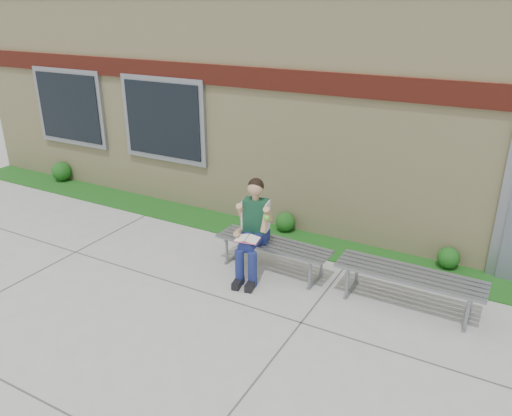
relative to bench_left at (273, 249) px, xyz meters
The scene contains 9 objects.
ground 1.58m from the bench_left, 92.55° to the right, with size 80.00×80.00×0.00m, color #9E9E99.
grass_strip 1.12m from the bench_left, 93.68° to the left, with size 16.00×0.80×0.02m, color #154F15.
school_building 4.78m from the bench_left, 90.89° to the left, with size 16.20×6.22×4.20m.
bench_left is the anchor object (origin of this frame).
bench_right 2.00m from the bench_left, ahead, with size 1.91×0.53×0.50m.
girl 0.50m from the bench_left, 136.10° to the right, with size 0.57×0.92×1.44m.
shrub_west 6.15m from the bench_left, 167.67° to the left, with size 0.43×0.43×0.43m, color #154F15.
shrub_mid 1.39m from the bench_left, 107.99° to the left, with size 0.34×0.34×0.34m, color #154F15.
shrub_east 2.66m from the bench_left, 29.64° to the left, with size 0.33×0.33×0.33m, color #154F15.
Camera 1 is at (3.04, -4.40, 3.76)m, focal length 35.00 mm.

